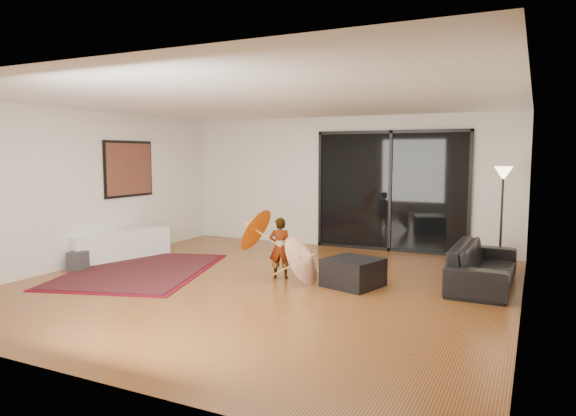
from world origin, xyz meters
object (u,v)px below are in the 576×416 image
Objects in this scene: media_console at (120,245)px; ottoman at (353,272)px; child at (280,248)px; sofa at (483,265)px.

media_console is 4.49m from ottoman.
media_console is at bearing -179.58° from ottoman.
ottoman is 1.22m from child.
media_console is 1.96× the size of child.
sofa is 2.18× the size of child.
child is at bearing 16.25° from media_console.
sofa is 3.04m from child.
media_console is 0.90× the size of sofa.
sofa is 1.93m from ottoman.
sofa is at bearing 179.24° from child.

